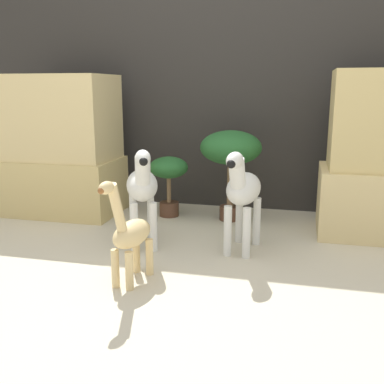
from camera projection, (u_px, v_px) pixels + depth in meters
ground_plane at (165, 289)px, 2.24m from camera, size 14.00×14.00×0.00m
wall_back at (225, 72)px, 3.60m from camera, size 6.40×0.08×2.20m
rock_pillar_left at (63, 148)px, 3.51m from camera, size 0.85×0.55×1.08m
zebra_right at (242, 191)px, 2.67m from camera, size 0.24×0.50×0.64m
zebra_left at (142, 188)px, 2.77m from camera, size 0.32×0.49×0.64m
giraffe_figurine at (130, 235)px, 2.26m from camera, size 0.18×0.42×0.57m
potted_palm_front at (169, 174)px, 3.45m from camera, size 0.30×0.30×0.47m
potted_palm_back at (231, 151)px, 3.30m from camera, size 0.45×0.45×0.68m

